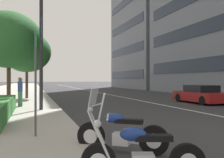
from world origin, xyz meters
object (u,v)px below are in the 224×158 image
Objects in this scene: street_tree_far_plaza at (9,40)px; street_tree_by_lamp_post at (27,52)px; car_following_behind at (200,95)px; pedestrian_on_plaza at (20,92)px; motorcycle_far_end_row at (140,153)px; motorcycle_nearest_camera at (120,133)px; street_lamp_with_banners at (48,7)px; parking_sign_by_curb at (36,74)px.

street_tree_by_lamp_post is (6.73, -0.81, 0.05)m from street_tree_far_plaza.
car_following_behind is 12.27m from pedestrian_on_plaza.
motorcycle_nearest_camera reaches higher than motorcycle_far_end_row.
street_tree_far_plaza is (9.63, 3.23, 3.49)m from motorcycle_nearest_camera.
pedestrian_on_plaza is (-6.52, 0.21, -2.99)m from street_tree_by_lamp_post.
motorcycle_nearest_camera is (1.55, -0.17, 0.02)m from motorcycle_far_end_row.
street_tree_far_plaza is at bearing 49.08° from street_lamp_with_banners.
street_tree_far_plaza reaches higher than parking_sign_by_curb.
motorcycle_far_end_row is at bearing 139.46° from car_following_behind.
street_tree_far_plaza is (7.98, 1.37, 2.07)m from parking_sign_by_curb.
street_lamp_with_banners reaches higher than pedestrian_on_plaza.
parking_sign_by_curb is at bearing 173.78° from street_lamp_with_banners.
street_tree_far_plaza is 6.78m from street_tree_by_lamp_post.
parking_sign_by_curb is (1.65, 1.86, 1.42)m from motorcycle_nearest_camera.
motorcycle_nearest_camera is 0.65× the size of parking_sign_by_curb.
motorcycle_far_end_row reaches higher than car_following_behind.
street_tree_by_lamp_post reaches higher than motorcycle_far_end_row.
car_following_behind is at bearing -89.48° from street_tree_far_plaza.
street_tree_far_plaza reaches higher than pedestrian_on_plaza.
parking_sign_by_curb is 14.87m from street_tree_by_lamp_post.
street_lamp_with_banners is at bearing -47.03° from motorcycle_nearest_camera.
motorcycle_nearest_camera is 0.35× the size of street_tree_far_plaza.
street_tree_by_lamp_post reaches higher than pedestrian_on_plaza.
parking_sign_by_curb reaches higher than motorcycle_far_end_row.
car_following_behind is 14.15m from street_tree_by_lamp_post.
car_following_behind is 0.48× the size of street_lamp_with_banners.
car_following_behind is at bearing -113.01° from motorcycle_far_end_row.
motorcycle_far_end_row is 0.72× the size of parking_sign_by_curb.
street_tree_far_plaza is 3.17× the size of pedestrian_on_plaza.
motorcycle_nearest_camera is 10.20m from pedestrian_on_plaza.
motorcycle_far_end_row is 0.47× the size of car_following_behind.
motorcycle_nearest_camera is at bearing 135.76° from car_following_behind.
motorcycle_nearest_camera is 1.10× the size of pedestrian_on_plaza.
motorcycle_nearest_camera is at bearing -171.42° from street_lamp_with_banners.
pedestrian_on_plaza reaches higher than motorcycle_nearest_camera.
street_lamp_with_banners is at bearing -171.76° from street_tree_by_lamp_post.
street_lamp_with_banners reaches higher than motorcycle_nearest_camera.
street_lamp_with_banners reaches higher than motorcycle_far_end_row.
parking_sign_by_curb is at bearing -44.24° from motorcycle_far_end_row.
motorcycle_nearest_camera is 0.20× the size of street_lamp_with_banners.
car_following_behind is 12.03m from street_lamp_with_banners.
parking_sign_by_curb is (3.20, 1.69, 1.44)m from motorcycle_far_end_row.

